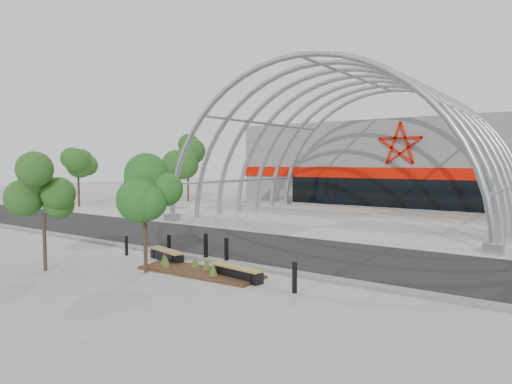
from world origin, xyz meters
The scene contains 18 objects.
ground centered at (0.00, 0.00, 0.00)m, with size 140.00×140.00×0.00m, color gray.
road centered at (0.00, 3.50, 0.01)m, with size 140.00×7.00×0.02m, color black.
forecourt centered at (0.00, 15.50, 0.02)m, with size 60.00×17.00×0.04m, color gray.
kerb centered at (0.00, -0.25, 0.06)m, with size 60.00×0.50×0.12m, color slate.
arena_building centered at (0.00, 33.45, 3.99)m, with size 34.00×15.24×8.00m.
vault_canopy centered at (0.00, 15.50, 0.02)m, with size 20.80×15.80×20.36m.
planting_bed centered at (1.70, -2.01, 0.12)m, with size 4.95×1.71×0.52m.
street_tree_0 centered at (-3.25, -5.08, 2.99)m, with size 1.83×1.83×4.16m.
street_tree_1 centered at (0.05, -3.09, 2.93)m, with size 1.72×1.72×4.08m.
bench_0 centered at (-0.81, -1.24, 0.22)m, with size 2.24×1.04×0.46m.
bench_1 centered at (3.41, -1.94, 0.22)m, with size 2.24×0.75×0.46m.
bollard_0 centered at (-3.04, -1.49, 0.43)m, with size 0.14×0.14×0.85m, color black.
bollard_1 centered at (-1.16, -0.77, 0.49)m, with size 0.16×0.16×0.99m, color black.
bollard_2 centered at (0.41, -0.18, 0.55)m, with size 0.18×0.18×1.11m, color black.
bollard_3 centered at (1.49, -0.15, 0.52)m, with size 0.17×0.17×1.04m, color black.
bollard_4 centered at (5.88, -2.19, 0.49)m, with size 0.16×0.16×0.98m, color black.
bg_tree_0 centered at (-20.00, 20.00, 4.64)m, with size 3.00×3.00×6.45m.
bg_tree_2 centered at (-24.00, 10.00, 3.86)m, with size 2.55×2.55×5.38m.
Camera 1 is at (12.98, -14.25, 4.05)m, focal length 32.00 mm.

